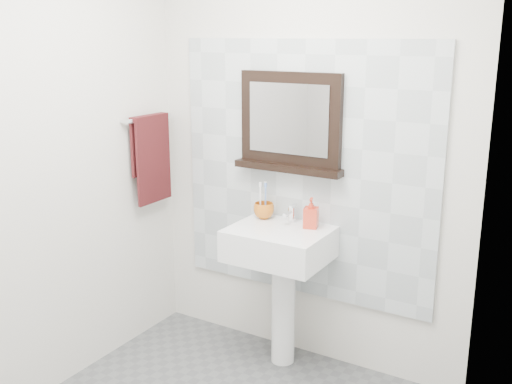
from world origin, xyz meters
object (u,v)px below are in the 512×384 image
(pedestal_sink, at_px, (280,259))
(soap_dispenser, at_px, (311,213))
(toothbrush_cup, at_px, (264,211))
(framed_mirror, at_px, (290,124))
(hand_towel, at_px, (151,152))

(pedestal_sink, xyz_separation_m, soap_dispenser, (0.14, 0.10, 0.27))
(pedestal_sink, bearing_deg, toothbrush_cup, 146.88)
(pedestal_sink, relative_size, framed_mirror, 1.44)
(pedestal_sink, distance_m, soap_dispenser, 0.32)
(soap_dispenser, relative_size, framed_mirror, 0.26)
(soap_dispenser, height_order, hand_towel, hand_towel)
(toothbrush_cup, distance_m, hand_towel, 0.81)
(toothbrush_cup, bearing_deg, hand_towel, -168.93)
(soap_dispenser, bearing_deg, toothbrush_cup, 161.43)
(soap_dispenser, xyz_separation_m, framed_mirror, (-0.19, 0.09, 0.48))
(toothbrush_cup, height_order, soap_dispenser, soap_dispenser)
(framed_mirror, bearing_deg, soap_dispenser, -25.13)
(pedestal_sink, height_order, hand_towel, hand_towel)
(soap_dispenser, bearing_deg, pedestal_sink, -160.55)
(soap_dispenser, xyz_separation_m, hand_towel, (-1.05, -0.13, 0.27))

